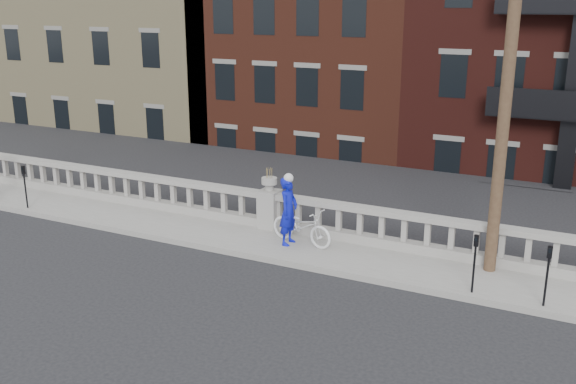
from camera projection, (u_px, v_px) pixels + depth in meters
name	position (u px, v px, depth m)	size (l,w,h in m)	color
ground	(191.00, 284.00, 15.09)	(120.00, 120.00, 0.00)	black
sidewalk	(254.00, 240.00, 17.64)	(32.00, 2.20, 0.15)	gray
balustrade	(270.00, 211.00, 18.30)	(28.00, 0.34, 1.03)	gray
planter_pedestal	(270.00, 204.00, 18.24)	(0.55, 0.55, 1.76)	gray
lower_level	(448.00, 75.00, 33.88)	(80.00, 44.00, 20.80)	#605E59
utility_pole	(510.00, 56.00, 14.04)	(1.60, 0.28, 10.00)	#422D1E
parking_meter_b	(25.00, 182.00, 19.92)	(0.10, 0.09, 1.36)	black
parking_meter_c	(475.00, 257.00, 14.06)	(0.10, 0.09, 1.36)	black
parking_meter_d	(548.00, 269.00, 13.42)	(0.10, 0.09, 1.36)	black
bicycle	(302.00, 226.00, 17.05)	(0.65, 1.87, 0.98)	white
cyclist	(289.00, 211.00, 16.92)	(0.67, 0.44, 1.84)	#0B12AE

